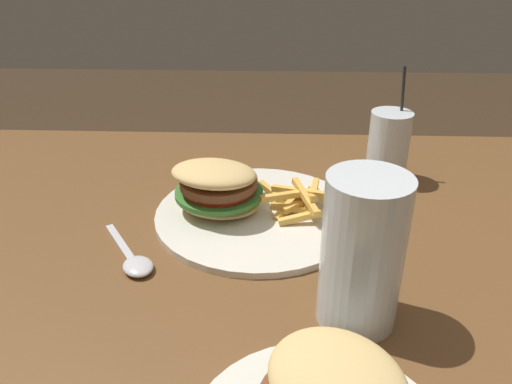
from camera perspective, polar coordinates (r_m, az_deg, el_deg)
meal_plate_near at (r=0.74m, az=-2.18°, el=-0.87°), size 0.30×0.30×0.09m
beer_glass at (r=0.53m, az=11.74°, el=-7.23°), size 0.09×0.09×0.17m
juice_glass at (r=0.87m, az=14.69°, el=4.73°), size 0.07×0.07×0.19m
spoon at (r=0.66m, az=-13.78°, el=-7.91°), size 0.10×0.14×0.01m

